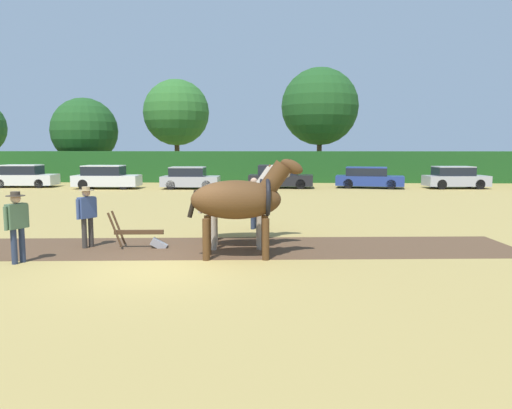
% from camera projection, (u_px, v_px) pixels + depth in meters
% --- Properties ---
extents(ground_plane, '(240.00, 240.00, 0.00)m').
position_uv_depth(ground_plane, '(157.00, 269.00, 11.52)').
color(ground_plane, '#A88E4C').
extents(plowed_furrow_strip, '(22.33, 4.41, 0.01)m').
position_uv_depth(plowed_furrow_strip, '(117.00, 248.00, 13.86)').
color(plowed_furrow_strip, brown).
rests_on(plowed_furrow_strip, ground).
extents(hedgerow, '(77.99, 1.77, 2.45)m').
position_uv_depth(hedgerow, '(240.00, 167.00, 39.79)').
color(hedgerow, '#1E511E').
rests_on(hedgerow, ground).
extents(tree_center_left, '(5.76, 5.76, 7.07)m').
position_uv_depth(tree_center_left, '(84.00, 131.00, 43.73)').
color(tree_center_left, '#423323').
rests_on(tree_center_left, ground).
extents(tree_center, '(5.88, 5.88, 8.80)m').
position_uv_depth(tree_center, '(176.00, 113.00, 44.61)').
color(tree_center, '#4C3823').
rests_on(tree_center, ground).
extents(tree_center_right, '(6.71, 6.71, 9.65)m').
position_uv_depth(tree_center_right, '(320.00, 107.00, 43.42)').
color(tree_center_right, '#423323').
rests_on(tree_center_right, ground).
extents(draft_horse_lead_left, '(2.97, 1.17, 2.58)m').
position_uv_depth(draft_horse_lead_left, '(241.00, 199.00, 12.51)').
color(draft_horse_lead_left, '#513319').
rests_on(draft_horse_lead_left, ground).
extents(draft_horse_lead_right, '(2.62, 1.10, 2.40)m').
position_uv_depth(draft_horse_lead_right, '(240.00, 197.00, 13.78)').
color(draft_horse_lead_right, '#B2A38E').
rests_on(draft_horse_lead_right, ground).
extents(draft_horse_trail_left, '(2.87, 1.10, 2.40)m').
position_uv_depth(draft_horse_trail_left, '(241.00, 196.00, 15.05)').
color(draft_horse_trail_left, brown).
rests_on(draft_horse_trail_left, ground).
extents(plow, '(1.61, 0.48, 1.13)m').
position_uv_depth(plow, '(144.00, 237.00, 13.84)').
color(plow, '#4C331E').
rests_on(plow, ground).
extents(farmer_at_plow, '(0.43, 0.58, 1.71)m').
position_uv_depth(farmer_at_plow, '(87.00, 212.00, 13.83)').
color(farmer_at_plow, '#38332D').
rests_on(farmer_at_plow, ground).
extents(farmer_beside_team, '(0.36, 0.66, 1.76)m').
position_uv_depth(farmer_beside_team, '(254.00, 199.00, 17.05)').
color(farmer_beside_team, '#28334C').
rests_on(farmer_beside_team, ground).
extents(farmer_onlooker_left, '(0.44, 0.62, 1.74)m').
position_uv_depth(farmer_onlooker_left, '(17.00, 221.00, 11.96)').
color(farmer_onlooker_left, '#28334C').
rests_on(farmer_onlooker_left, ground).
extents(parked_car_far_left, '(4.32, 2.04, 1.56)m').
position_uv_depth(parked_car_far_left, '(24.00, 176.00, 34.77)').
color(parked_car_far_left, silver).
rests_on(parked_car_far_left, ground).
extents(parked_car_left, '(4.34, 1.80, 1.57)m').
position_uv_depth(parked_car_left, '(106.00, 177.00, 33.54)').
color(parked_car_left, silver).
rests_on(parked_car_left, ground).
extents(parked_car_center_left, '(3.83, 1.84, 1.47)m').
position_uv_depth(parked_car_center_left, '(190.00, 178.00, 33.43)').
color(parked_car_center_left, '#A8A8B2').
rests_on(parked_car_center_left, ground).
extents(parked_car_center, '(4.40, 1.99, 1.57)m').
position_uv_depth(parked_car_center, '(280.00, 177.00, 34.03)').
color(parked_car_center, black).
rests_on(parked_car_center, ground).
extents(parked_car_center_right, '(4.75, 2.58, 1.43)m').
position_uv_depth(parked_car_center_right, '(369.00, 178.00, 33.96)').
color(parked_car_center_right, navy).
rests_on(parked_car_center_right, ground).
extents(parked_car_right, '(4.23, 2.00, 1.50)m').
position_uv_depth(parked_car_right, '(455.00, 178.00, 33.65)').
color(parked_car_right, '#A8A8B2').
rests_on(parked_car_right, ground).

